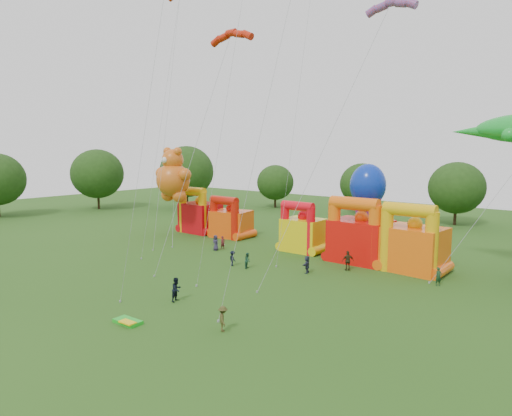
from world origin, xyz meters
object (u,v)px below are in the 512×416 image
Objects in this scene: teddy_bear_kite at (173,199)px; bouncy_castle_0 at (199,215)px; gecko_kite at (493,198)px; bouncy_castle_2 at (302,232)px; octopus_kite at (358,209)px; spectator_0 at (216,243)px; spectator_4 at (348,261)px.

bouncy_castle_0 is at bearing 99.56° from teddy_bear_kite.
gecko_kite is at bearing 7.15° from teddy_bear_kite.
bouncy_castle_2 is 6.92m from octopus_kite.
gecko_kite is 1.47× the size of octopus_kite.
octopus_kite reaches higher than bouncy_castle_0.
bouncy_castle_2 reaches higher than spectator_0.
bouncy_castle_0 is 3.32× the size of spectator_4.
octopus_kite is at bearing 36.13° from spectator_0.
teddy_bear_kite is at bearing -172.85° from gecko_kite.
bouncy_castle_0 is 0.43× the size of gecko_kite.
spectator_0 is at bearing -143.53° from bouncy_castle_2.
bouncy_castle_2 is 3.01× the size of spectator_4.
gecko_kite is (19.27, 0.01, 5.21)m from bouncy_castle_2.
spectator_4 is (15.91, 1.69, 0.07)m from spectator_0.
spectator_4 is (24.73, 0.32, -4.20)m from teddy_bear_kite.
bouncy_castle_0 is 11.94m from spectator_0.
bouncy_castle_0 is at bearing -178.28° from octopus_kite.
bouncy_castle_0 is 6.11m from teddy_bear_kite.
bouncy_castle_0 is at bearing 177.18° from bouncy_castle_2.
octopus_kite is (23.71, 0.71, 2.82)m from bouncy_castle_0.
bouncy_castle_2 is at bearing -165.27° from octopus_kite.
spectator_0 is (9.72, -6.76, -1.54)m from bouncy_castle_0.
spectator_4 is (-11.34, -4.20, -6.48)m from gecko_kite.
gecko_kite reaches higher than bouncy_castle_0.
spectator_4 reaches higher than spectator_0.
octopus_kite is (6.02, 1.58, 3.02)m from bouncy_castle_2.
teddy_bear_kite is 1.17× the size of octopus_kite.
gecko_kite reaches higher than bouncy_castle_2.
teddy_bear_kite is at bearing -165.02° from octopus_kite.
spectator_4 is at bearing 0.74° from teddy_bear_kite.
spectator_0 is (-27.25, -5.90, -6.55)m from gecko_kite.
bouncy_castle_2 is at bearing 15.07° from teddy_bear_kite.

